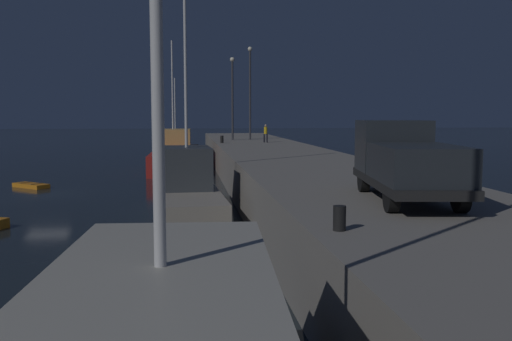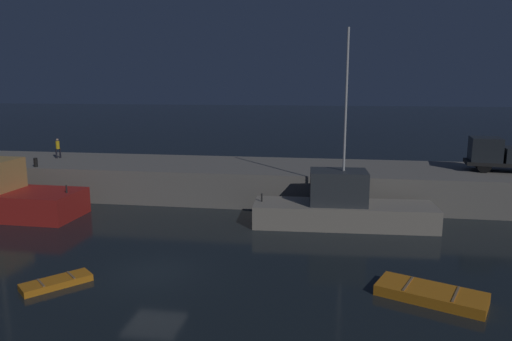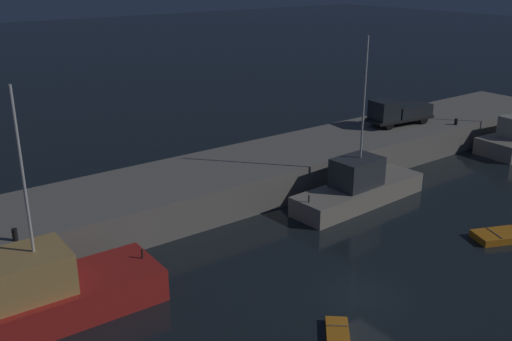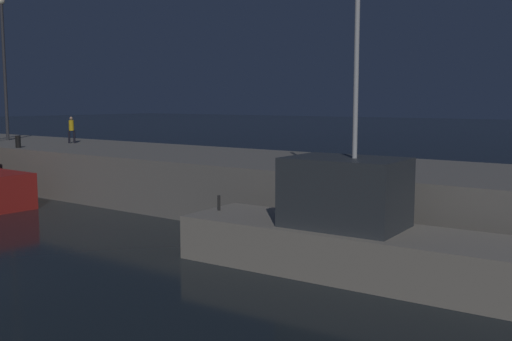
{
  "view_description": "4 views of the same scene",
  "coord_description": "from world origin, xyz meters",
  "px_view_note": "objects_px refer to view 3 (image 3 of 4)",
  "views": [
    {
      "loc": [
        35.73,
        8.5,
        4.93
      ],
      "look_at": [
        5.42,
        12.29,
        1.87
      ],
      "focal_mm": 39.68,
      "sensor_mm": 36.0,
      "label": 1
    },
    {
      "loc": [
        7.59,
        -18.72,
        8.4
      ],
      "look_at": [
        2.2,
        16.08,
        1.77
      ],
      "focal_mm": 32.67,
      "sensor_mm": 36.0,
      "label": 2
    },
    {
      "loc": [
        -19.48,
        -17.03,
        15.72
      ],
      "look_at": [
        3.3,
        13.3,
        2.18
      ],
      "focal_mm": 40.76,
      "sensor_mm": 36.0,
      "label": 3
    },
    {
      "loc": [
        16.25,
        -6.52,
        4.96
      ],
      "look_at": [
        0.89,
        14.24,
        1.92
      ],
      "focal_mm": 41.67,
      "sensor_mm": 36.0,
      "label": 4
    }
  ],
  "objects_px": {
    "fishing_boat_white": "(358,188)",
    "fishing_boat_orange": "(31,300)",
    "dinghy_red_small": "(338,337)",
    "bollard_west": "(15,235)",
    "rowboat_white_mid": "(507,235)",
    "bollard_central": "(456,122)",
    "utility_truck": "(398,112)"
  },
  "relations": [
    {
      "from": "rowboat_white_mid",
      "to": "utility_truck",
      "type": "bearing_deg",
      "value": 62.44
    },
    {
      "from": "fishing_boat_orange",
      "to": "utility_truck",
      "type": "height_order",
      "value": "fishing_boat_orange"
    },
    {
      "from": "fishing_boat_orange",
      "to": "rowboat_white_mid",
      "type": "bearing_deg",
      "value": -17.68
    },
    {
      "from": "utility_truck",
      "to": "dinghy_red_small",
      "type": "bearing_deg",
      "value": -144.55
    },
    {
      "from": "fishing_boat_white",
      "to": "utility_truck",
      "type": "height_order",
      "value": "fishing_boat_white"
    },
    {
      "from": "fishing_boat_orange",
      "to": "dinghy_red_small",
      "type": "height_order",
      "value": "fishing_boat_orange"
    },
    {
      "from": "fishing_boat_orange",
      "to": "fishing_boat_white",
      "type": "bearing_deg",
      "value": 2.76
    },
    {
      "from": "dinghy_red_small",
      "to": "bollard_west",
      "type": "relative_size",
      "value": 4.25
    },
    {
      "from": "utility_truck",
      "to": "bollard_west",
      "type": "bearing_deg",
      "value": -174.45
    },
    {
      "from": "bollard_central",
      "to": "fishing_boat_white",
      "type": "bearing_deg",
      "value": -168.16
    },
    {
      "from": "fishing_boat_white",
      "to": "dinghy_red_small",
      "type": "xyz_separation_m",
      "value": [
        -12.09,
        -10.39,
        -0.99
      ]
    },
    {
      "from": "rowboat_white_mid",
      "to": "utility_truck",
      "type": "distance_m",
      "value": 17.93
    },
    {
      "from": "bollard_west",
      "to": "bollard_central",
      "type": "relative_size",
      "value": 1.19
    },
    {
      "from": "fishing_boat_white",
      "to": "bollard_west",
      "type": "xyz_separation_m",
      "value": [
        -21.83,
        3.11,
        1.61
      ]
    },
    {
      "from": "fishing_boat_white",
      "to": "fishing_boat_orange",
      "type": "relative_size",
      "value": 0.94
    },
    {
      "from": "fishing_boat_white",
      "to": "fishing_boat_orange",
      "type": "bearing_deg",
      "value": -177.24
    },
    {
      "from": "dinghy_red_small",
      "to": "bollard_central",
      "type": "relative_size",
      "value": 5.07
    },
    {
      "from": "fishing_boat_white",
      "to": "fishing_boat_orange",
      "type": "height_order",
      "value": "fishing_boat_white"
    },
    {
      "from": "fishing_boat_orange",
      "to": "bollard_west",
      "type": "xyz_separation_m",
      "value": [
        0.66,
        4.19,
        1.49
      ]
    },
    {
      "from": "fishing_boat_orange",
      "to": "dinghy_red_small",
      "type": "distance_m",
      "value": 14.0
    },
    {
      "from": "bollard_central",
      "to": "dinghy_red_small",
      "type": "bearing_deg",
      "value": -153.68
    },
    {
      "from": "rowboat_white_mid",
      "to": "bollard_west",
      "type": "distance_m",
      "value": 28.07
    },
    {
      "from": "fishing_boat_white",
      "to": "bollard_west",
      "type": "distance_m",
      "value": 22.11
    },
    {
      "from": "rowboat_white_mid",
      "to": "utility_truck",
      "type": "height_order",
      "value": "utility_truck"
    },
    {
      "from": "rowboat_white_mid",
      "to": "bollard_central",
      "type": "relative_size",
      "value": 8.13
    },
    {
      "from": "fishing_boat_white",
      "to": "fishing_boat_orange",
      "type": "distance_m",
      "value": 22.52
    },
    {
      "from": "utility_truck",
      "to": "bollard_central",
      "type": "height_order",
      "value": "utility_truck"
    },
    {
      "from": "fishing_boat_orange",
      "to": "rowboat_white_mid",
      "type": "relative_size",
      "value": 2.74
    },
    {
      "from": "fishing_boat_orange",
      "to": "utility_truck",
      "type": "distance_m",
      "value": 34.76
    },
    {
      "from": "fishing_boat_orange",
      "to": "dinghy_red_small",
      "type": "relative_size",
      "value": 4.4
    },
    {
      "from": "rowboat_white_mid",
      "to": "dinghy_red_small",
      "type": "xyz_separation_m",
      "value": [
        -15.33,
        -1.1,
        -0.07
      ]
    },
    {
      "from": "bollard_west",
      "to": "bollard_central",
      "type": "bearing_deg",
      "value": 0.21
    }
  ]
}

